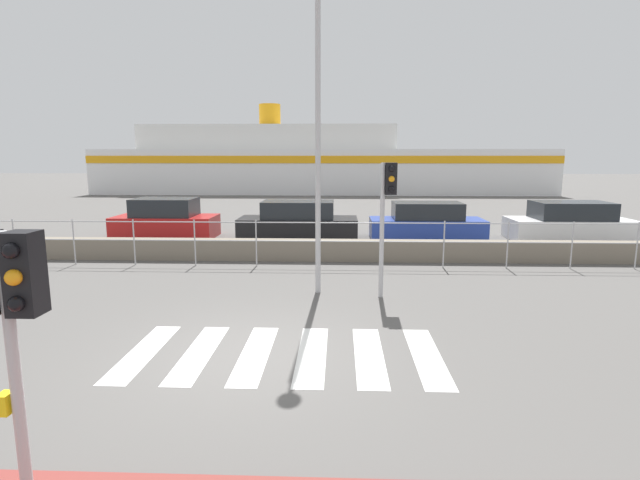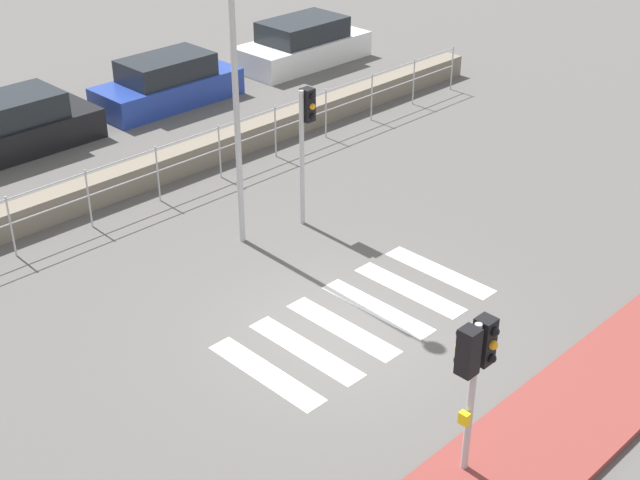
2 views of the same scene
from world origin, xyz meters
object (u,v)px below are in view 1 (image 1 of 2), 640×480
at_px(parked_car_white, 570,224).
at_px(traffic_light_near, 7,299).
at_px(traffic_light_far, 387,200).
at_px(streetlamp, 318,105).
at_px(parked_car_red, 166,221).
at_px(parked_car_blue, 427,223).
at_px(ferry_boat, 312,164).
at_px(parked_car_black, 298,222).

bearing_deg(parked_car_white, traffic_light_near, -127.07).
relative_size(traffic_light_far, streetlamp, 0.43).
xyz_separation_m(traffic_light_near, parked_car_red, (-3.97, 14.92, -1.32)).
distance_m(traffic_light_far, streetlamp, 2.51).
relative_size(streetlamp, parked_car_red, 1.80).
relative_size(parked_car_red, parked_car_blue, 0.91).
height_order(parked_car_red, parked_car_white, parked_car_red).
bearing_deg(streetlamp, parked_car_white, 40.54).
height_order(ferry_boat, parked_car_red, ferry_boat).
xyz_separation_m(parked_car_red, parked_car_white, (15.24, 0.00, -0.03)).
distance_m(parked_car_black, parked_car_white, 10.14).
relative_size(streetlamp, parked_car_blue, 1.63).
height_order(parked_car_black, parked_car_blue, parked_car_black).
height_order(traffic_light_far, parked_car_black, traffic_light_far).
distance_m(ferry_boat, parked_car_blue, 25.02).
xyz_separation_m(parked_car_red, parked_car_blue, (9.94, 0.00, -0.05)).
xyz_separation_m(traffic_light_near, streetlamp, (2.21, 7.16, 2.20)).
xyz_separation_m(parked_car_black, parked_car_white, (10.14, -0.00, 0.00)).
height_order(parked_car_black, parked_car_white, parked_car_white).
height_order(parked_car_blue, parked_car_white, parked_car_white).
distance_m(streetlamp, parked_car_blue, 9.33).
bearing_deg(parked_car_red, traffic_light_near, -75.10).
distance_m(parked_car_red, parked_car_white, 15.24).
relative_size(ferry_boat, parked_car_blue, 8.81).
height_order(traffic_light_far, ferry_boat, ferry_boat).
xyz_separation_m(streetlamp, parked_car_blue, (3.76, 7.75, -3.57)).
bearing_deg(traffic_light_far, streetlamp, 172.91).
bearing_deg(parked_car_blue, parked_car_red, -180.00).
height_order(ferry_boat, parked_car_blue, ferry_boat).
xyz_separation_m(streetlamp, parked_car_red, (-6.18, 7.75, -3.52)).
xyz_separation_m(traffic_light_far, parked_car_white, (7.55, 7.94, -1.56)).
bearing_deg(streetlamp, ferry_boat, 93.36).
xyz_separation_m(traffic_light_far, streetlamp, (-1.51, 0.19, 1.99)).
relative_size(traffic_light_near, parked_car_white, 0.57).
distance_m(traffic_light_far, parked_car_red, 11.16).
bearing_deg(traffic_light_far, ferry_boat, 96.01).
height_order(streetlamp, parked_car_black, streetlamp).
distance_m(traffic_light_near, parked_car_blue, 16.13).
height_order(traffic_light_far, parked_car_blue, traffic_light_far).
distance_m(streetlamp, parked_car_black, 8.60).
xyz_separation_m(parked_car_blue, parked_car_white, (5.30, -0.00, 0.02)).
relative_size(traffic_light_far, ferry_boat, 0.08).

